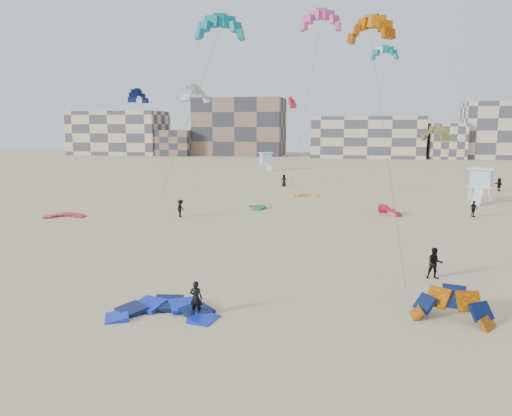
% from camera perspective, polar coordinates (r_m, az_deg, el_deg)
% --- Properties ---
extents(ground, '(320.00, 320.00, 0.00)m').
position_cam_1_polar(ground, '(26.10, -7.49, -10.62)').
color(ground, tan).
rests_on(ground, ground).
extents(kite_ground_blue, '(5.41, 5.62, 1.51)m').
position_cam_1_polar(kite_ground_blue, '(24.63, -10.60, -11.93)').
color(kite_ground_blue, blue).
rests_on(kite_ground_blue, ground).
extents(kite_ground_orange, '(4.34, 4.31, 3.60)m').
position_cam_1_polar(kite_ground_orange, '(25.22, 21.41, -11.92)').
color(kite_ground_orange, '#F06700').
rests_on(kite_ground_orange, ground).
extents(kite_ground_red, '(4.62, 4.76, 0.63)m').
position_cam_1_polar(kite_ground_red, '(53.26, -21.01, -0.96)').
color(kite_ground_red, red).
rests_on(kite_ground_red, ground).
extents(kite_ground_green, '(3.85, 3.74, 0.98)m').
position_cam_1_polar(kite_ground_green, '(55.05, 0.02, -0.03)').
color(kite_ground_green, '#178C1F').
rests_on(kite_ground_green, ground).
extents(kite_ground_red_far, '(4.12, 4.10, 2.99)m').
position_cam_1_polar(kite_ground_red_far, '(52.78, 14.96, -0.74)').
color(kite_ground_red_far, red).
rests_on(kite_ground_red_far, ground).
extents(kite_ground_yellow, '(3.57, 3.71, 0.62)m').
position_cam_1_polar(kite_ground_yellow, '(65.02, 5.69, 1.35)').
color(kite_ground_yellow, yellow).
rests_on(kite_ground_yellow, ground).
extents(kitesurfer_main, '(0.62, 0.42, 1.67)m').
position_cam_1_polar(kitesurfer_main, '(24.13, -6.87, -10.18)').
color(kitesurfer_main, black).
rests_on(kitesurfer_main, ground).
extents(kitesurfer_b, '(0.97, 0.78, 1.87)m').
position_cam_1_polar(kitesurfer_b, '(31.24, 19.75, -5.97)').
color(kitesurfer_b, black).
rests_on(kitesurfer_b, ground).
extents(kitesurfer_c, '(0.77, 1.19, 1.75)m').
position_cam_1_polar(kitesurfer_c, '(50.10, -8.61, -0.04)').
color(kitesurfer_c, black).
rests_on(kitesurfer_c, ground).
extents(kitesurfer_d, '(0.81, 1.05, 1.65)m').
position_cam_1_polar(kitesurfer_d, '(54.05, 23.61, -0.09)').
color(kitesurfer_d, black).
rests_on(kitesurfer_d, ground).
extents(kitesurfer_e, '(0.92, 0.63, 1.82)m').
position_cam_1_polar(kitesurfer_e, '(75.41, 3.21, 3.15)').
color(kitesurfer_e, black).
rests_on(kitesurfer_e, ground).
extents(kitesurfer_f, '(1.00, 1.82, 1.87)m').
position_cam_1_polar(kitesurfer_f, '(77.63, 26.02, 2.43)').
color(kitesurfer_f, black).
rests_on(kitesurfer_f, ground).
extents(kite_fly_teal_a, '(8.78, 5.37, 18.08)m').
position_cam_1_polar(kite_fly_teal_a, '(47.59, -4.12, 19.68)').
color(kite_fly_teal_a, '#057E89').
rests_on(kite_fly_teal_a, ground).
extents(kite_fly_orange, '(5.87, 25.67, 17.83)m').
position_cam_1_polar(kite_fly_orange, '(48.44, 12.90, 19.11)').
color(kite_fly_orange, '#F06700').
rests_on(kite_fly_orange, ground).
extents(kite_fly_grey, '(5.07, 5.00, 12.89)m').
position_cam_1_polar(kite_fly_grey, '(57.43, -6.93, 12.67)').
color(kite_fly_grey, silver).
rests_on(kite_fly_grey, ground).
extents(kite_fly_pink, '(6.99, 9.73, 21.34)m').
position_cam_1_polar(kite_fly_pink, '(62.72, 7.45, 20.32)').
color(kite_fly_pink, '#CD42A1').
rests_on(kite_fly_pink, ground).
extents(kite_fly_olive, '(6.21, 12.67, 8.41)m').
position_cam_1_polar(kite_fly_olive, '(62.33, 19.79, 7.90)').
color(kite_fly_olive, olive).
rests_on(kite_fly_olive, ground).
extents(kite_fly_navy, '(7.22, 4.87, 13.46)m').
position_cam_1_polar(kite_fly_navy, '(77.29, -13.30, 12.20)').
color(kite_fly_navy, '#0B1C47').
rests_on(kite_fly_navy, ground).
extents(kite_fly_teal_b, '(4.30, 10.26, 20.97)m').
position_cam_1_polar(kite_fly_teal_b, '(87.42, 14.50, 16.66)').
color(kite_fly_teal_b, '#057E89').
rests_on(kite_fly_teal_b, ground).
extents(kite_fly_red, '(4.19, 4.11, 13.23)m').
position_cam_1_polar(kite_fly_red, '(85.33, 4.15, 11.82)').
color(kite_fly_red, red).
rests_on(kite_fly_red, ground).
extents(lifeguard_tower_near, '(3.64, 5.98, 4.06)m').
position_cam_1_polar(lifeguard_tower_near, '(65.55, 24.29, 2.42)').
color(lifeguard_tower_near, white).
rests_on(lifeguard_tower_near, ground).
extents(lifeguard_tower_far, '(3.47, 5.52, 3.70)m').
position_cam_1_polar(lifeguard_tower_far, '(104.43, 1.12, 5.35)').
color(lifeguard_tower_far, white).
rests_on(lifeguard_tower_far, ground).
extents(condo_west_a, '(30.00, 15.00, 14.00)m').
position_cam_1_polar(condo_west_a, '(171.99, -15.40, 8.25)').
color(condo_west_a, '#CCB295').
rests_on(condo_west_a, ground).
extents(condo_west_b, '(28.00, 14.00, 18.00)m').
position_cam_1_polar(condo_west_b, '(161.73, -1.88, 9.24)').
color(condo_west_b, '#7D604B').
rests_on(condo_west_b, ground).
extents(condo_mid, '(32.00, 16.00, 12.00)m').
position_cam_1_polar(condo_mid, '(153.18, 12.60, 7.91)').
color(condo_mid, '#CCB295').
rests_on(condo_mid, ground).
extents(condo_east, '(26.00, 14.00, 16.00)m').
position_cam_1_polar(condo_east, '(160.66, 27.17, 7.89)').
color(condo_east, '#CCB295').
rests_on(condo_east, ground).
extents(condo_fill_left, '(12.00, 10.00, 8.00)m').
position_cam_1_polar(condo_fill_left, '(162.06, -9.32, 7.36)').
color(condo_fill_left, '#7D604B').
rests_on(condo_fill_left, ground).
extents(condo_fill_right, '(10.00, 10.00, 10.00)m').
position_cam_1_polar(condo_fill_right, '(153.04, 20.92, 7.15)').
color(condo_fill_right, '#CCB295').
rests_on(condo_fill_right, ground).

